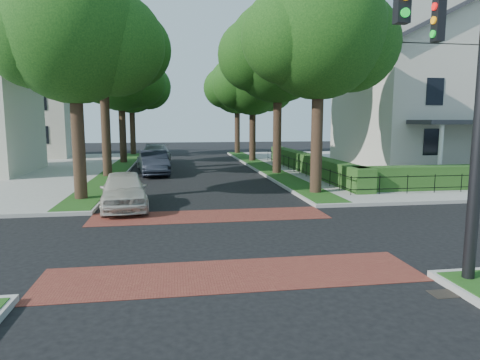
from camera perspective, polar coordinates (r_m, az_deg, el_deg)
name	(u,v)px	position (r m, az deg, el deg)	size (l,w,h in m)	color
ground	(219,239)	(13.42, -2.83, -7.81)	(120.00, 120.00, 0.00)	black
sidewalk_ne	(432,165)	(38.22, 24.25, 1.89)	(30.00, 30.00, 0.15)	gray
crosswalk_far	(210,216)	(16.51, -4.00, -4.80)	(9.00, 2.20, 0.01)	maroon
crosswalk_near	(233,275)	(10.40, -0.93, -12.53)	(9.00, 2.20, 0.01)	maroon
storm_drain	(446,294)	(10.32, 25.75, -13.50)	(0.65, 0.45, 0.01)	black
grass_strip_ne	(263,166)	(32.84, 3.05, 1.85)	(1.60, 29.80, 0.02)	#164212
grass_strip_nw	(118,169)	(32.39, -16.00, 1.46)	(1.60, 29.80, 0.02)	#164212
tree_right_near	(320,35)	(21.62, 10.59, 18.43)	(7.75, 6.67, 10.66)	black
tree_right_mid	(279,53)	(29.27, 5.20, 16.45)	(8.25, 7.09, 11.22)	black
tree_right_far	(253,82)	(37.86, 1.79, 12.89)	(7.25, 6.23, 9.74)	black
tree_right_back	(238,86)	(46.74, -0.29, 12.39)	(7.50, 6.45, 10.20)	black
tree_left_near	(76,36)	(20.80, -20.97, 17.47)	(7.50, 6.45, 10.20)	black
tree_left_mid	(105,43)	(28.77, -17.62, 16.99)	(8.00, 6.88, 11.48)	black
tree_left_far	(122,78)	(37.45, -15.45, 12.99)	(7.00, 6.02, 9.86)	black
tree_left_back	(132,84)	(46.42, -14.17, 12.36)	(7.75, 6.66, 10.44)	black
hedge_main_road	(308,163)	(29.42, 9.09, 2.20)	(1.00, 18.00, 1.20)	#244819
fence_main_road	(297,166)	(29.20, 7.59, 1.89)	(0.06, 18.00, 0.90)	black
house_victorian	(437,87)	(34.47, 24.82, 11.18)	(13.00, 13.05, 12.48)	beige
house_left_far	(26,106)	(47.05, -26.69, 8.81)	(10.00, 9.00, 10.14)	beige
traffic_signal	(469,70)	(10.54, 28.18, 12.83)	(2.17, 2.00, 8.00)	black
parked_car_front	(124,190)	(18.39, -15.22, -1.29)	(1.84, 4.57, 1.56)	beige
parked_car_middle	(154,163)	(29.41, -11.40, 2.29)	(1.74, 4.99, 1.64)	#1D212B
parked_car_rear	(155,155)	(35.25, -11.27, 3.24)	(2.36, 5.81, 1.69)	gray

